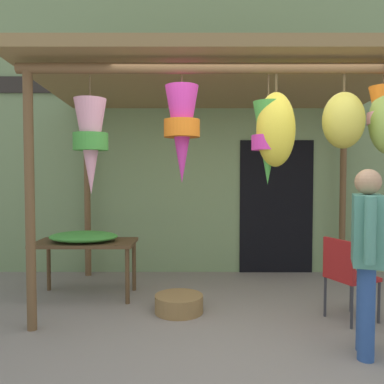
{
  "coord_description": "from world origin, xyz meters",
  "views": [
    {
      "loc": [
        -0.51,
        -3.39,
        1.49
      ],
      "look_at": [
        -0.5,
        1.15,
        1.28
      ],
      "focal_mm": 36.44,
      "sensor_mm": 36.0,
      "label": 1
    }
  ],
  "objects_px": {
    "folding_chair": "(345,272)",
    "vendor_in_orange": "(366,247)",
    "flower_heap_on_table": "(84,237)",
    "wicker_basket_by_table": "(178,304)",
    "display_table": "(85,248)"
  },
  "relations": [
    {
      "from": "wicker_basket_by_table",
      "to": "flower_heap_on_table",
      "type": "bearing_deg",
      "value": 156.74
    },
    {
      "from": "wicker_basket_by_table",
      "to": "display_table",
      "type": "bearing_deg",
      "value": 154.89
    },
    {
      "from": "flower_heap_on_table",
      "to": "wicker_basket_by_table",
      "type": "height_order",
      "value": "flower_heap_on_table"
    },
    {
      "from": "flower_heap_on_table",
      "to": "folding_chair",
      "type": "relative_size",
      "value": 0.97
    },
    {
      "from": "wicker_basket_by_table",
      "to": "vendor_in_orange",
      "type": "bearing_deg",
      "value": -32.56
    },
    {
      "from": "folding_chair",
      "to": "wicker_basket_by_table",
      "type": "distance_m",
      "value": 1.77
    },
    {
      "from": "folding_chair",
      "to": "wicker_basket_by_table",
      "type": "xyz_separation_m",
      "value": [
        -1.7,
        0.25,
        -0.41
      ]
    },
    {
      "from": "folding_chair",
      "to": "flower_heap_on_table",
      "type": "bearing_deg",
      "value": 165.45
    },
    {
      "from": "display_table",
      "to": "wicker_basket_by_table",
      "type": "height_order",
      "value": "display_table"
    },
    {
      "from": "folding_chair",
      "to": "vendor_in_orange",
      "type": "distance_m",
      "value": 0.86
    },
    {
      "from": "display_table",
      "to": "folding_chair",
      "type": "relative_size",
      "value": 1.42
    },
    {
      "from": "wicker_basket_by_table",
      "to": "vendor_in_orange",
      "type": "xyz_separation_m",
      "value": [
        1.56,
        -1.0,
        0.8
      ]
    },
    {
      "from": "flower_heap_on_table",
      "to": "folding_chair",
      "type": "bearing_deg",
      "value": -14.55
    },
    {
      "from": "display_table",
      "to": "flower_heap_on_table",
      "type": "relative_size",
      "value": 1.46
    },
    {
      "from": "wicker_basket_by_table",
      "to": "folding_chair",
      "type": "bearing_deg",
      "value": -8.25
    }
  ]
}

